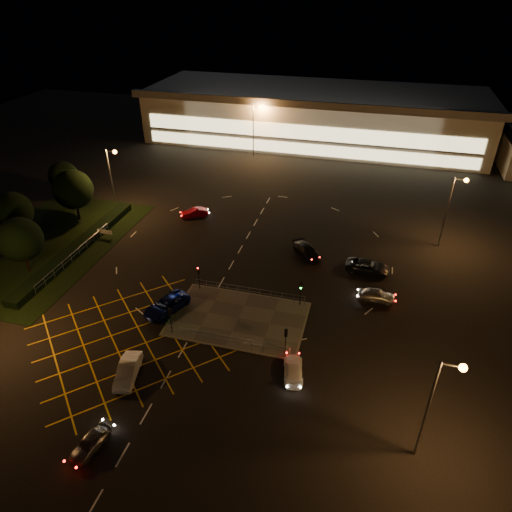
% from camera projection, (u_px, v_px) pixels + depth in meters
% --- Properties ---
extents(ground, '(180.00, 180.00, 0.00)m').
position_uv_depth(ground, '(227.00, 305.00, 51.51)').
color(ground, black).
rests_on(ground, ground).
extents(pedestrian_island, '(14.00, 9.00, 0.12)m').
position_uv_depth(pedestrian_island, '(239.00, 318.00, 49.41)').
color(pedestrian_island, '#4C4944').
rests_on(pedestrian_island, ground).
extents(grass_verge, '(18.00, 30.00, 0.08)m').
position_uv_depth(grass_verge, '(46.00, 245.00, 62.54)').
color(grass_verge, black).
rests_on(grass_verge, ground).
extents(hedge, '(2.00, 26.00, 1.00)m').
position_uv_depth(hedge, '(78.00, 247.00, 61.20)').
color(hedge, black).
rests_on(hedge, ground).
extents(supermarket, '(72.00, 26.50, 10.50)m').
position_uv_depth(supermarket, '(314.00, 115.00, 99.35)').
color(supermarket, beige).
rests_on(supermarket, ground).
extents(streetlight_se, '(1.78, 0.56, 10.03)m').
position_uv_depth(streetlight_se, '(438.00, 398.00, 32.09)').
color(streetlight_se, slate).
rests_on(streetlight_se, ground).
extents(streetlight_nw, '(1.78, 0.56, 10.03)m').
position_uv_depth(streetlight_nw, '(113.00, 172.00, 67.91)').
color(streetlight_nw, slate).
rests_on(streetlight_nw, ground).
extents(streetlight_ne, '(1.78, 0.56, 10.03)m').
position_uv_depth(streetlight_ne, '(452.00, 202.00, 59.02)').
color(streetlight_ne, slate).
rests_on(streetlight_ne, ground).
extents(streetlight_far_left, '(1.78, 0.56, 10.03)m').
position_uv_depth(streetlight_far_left, '(255.00, 124.00, 89.37)').
color(streetlight_far_left, slate).
rests_on(streetlight_far_left, ground).
extents(streetlight_far_right, '(1.78, 0.56, 10.03)m').
position_uv_depth(streetlight_far_right, '(472.00, 137.00, 82.23)').
color(streetlight_far_right, slate).
rests_on(streetlight_far_right, ground).
extents(signal_sw, '(0.28, 0.30, 3.15)m').
position_uv_depth(signal_sw, '(170.00, 316.00, 46.23)').
color(signal_sw, black).
rests_on(signal_sw, pedestrian_island).
extents(signal_se, '(0.28, 0.30, 3.15)m').
position_uv_depth(signal_se, '(286.00, 336.00, 43.60)').
color(signal_se, black).
rests_on(signal_se, pedestrian_island).
extents(signal_nw, '(0.28, 0.30, 3.15)m').
position_uv_depth(signal_nw, '(199.00, 273.00, 52.76)').
color(signal_nw, black).
rests_on(signal_nw, pedestrian_island).
extents(signal_ne, '(0.28, 0.30, 3.15)m').
position_uv_depth(signal_ne, '(301.00, 289.00, 50.13)').
color(signal_ne, black).
rests_on(signal_ne, pedestrian_island).
extents(tree_b, '(5.40, 5.40, 7.35)m').
position_uv_depth(tree_b, '(12.00, 212.00, 60.97)').
color(tree_b, black).
rests_on(tree_b, ground).
extents(tree_c, '(5.76, 5.76, 7.84)m').
position_uv_depth(tree_c, '(73.00, 189.00, 66.47)').
color(tree_c, black).
rests_on(tree_c, ground).
extents(tree_d, '(4.68, 4.68, 6.37)m').
position_uv_depth(tree_d, '(63.00, 176.00, 73.19)').
color(tree_d, black).
rests_on(tree_d, ground).
extents(tree_e, '(5.40, 5.40, 7.35)m').
position_uv_depth(tree_e, '(20.00, 239.00, 54.75)').
color(tree_e, black).
rests_on(tree_e, ground).
extents(car_near_silver, '(2.17, 3.96, 1.28)m').
position_uv_depth(car_near_silver, '(90.00, 443.00, 35.77)').
color(car_near_silver, '#9C9FA3').
rests_on(car_near_silver, ground).
extents(car_queue_white, '(2.61, 4.90, 1.53)m').
position_uv_depth(car_queue_white, '(128.00, 371.00, 42.03)').
color(car_queue_white, silver).
rests_on(car_queue_white, ground).
extents(car_left_blue, '(4.43, 6.10, 1.54)m').
position_uv_depth(car_left_blue, '(167.00, 305.00, 50.23)').
color(car_left_blue, '#0D1853').
rests_on(car_left_blue, ground).
extents(car_far_dkgrey, '(4.73, 4.96, 1.42)m').
position_uv_depth(car_far_dkgrey, '(307.00, 251.00, 60.09)').
color(car_far_dkgrey, black).
rests_on(car_far_dkgrey, ground).
extents(car_right_silver, '(4.17, 1.73, 1.41)m').
position_uv_depth(car_right_silver, '(376.00, 295.00, 51.91)').
color(car_right_silver, silver).
rests_on(car_right_silver, ground).
extents(car_circ_red, '(4.19, 3.24, 1.33)m').
position_uv_depth(car_circ_red, '(195.00, 213.00, 69.64)').
color(car_circ_red, maroon).
rests_on(car_circ_red, ground).
extents(car_east_grey, '(5.55, 2.82, 1.50)m').
position_uv_depth(car_east_grey, '(368.00, 266.00, 56.82)').
color(car_east_grey, black).
rests_on(car_east_grey, ground).
extents(car_approach_white, '(2.62, 4.57, 1.25)m').
position_uv_depth(car_approach_white, '(293.00, 370.00, 42.32)').
color(car_approach_white, white).
rests_on(car_approach_white, ground).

